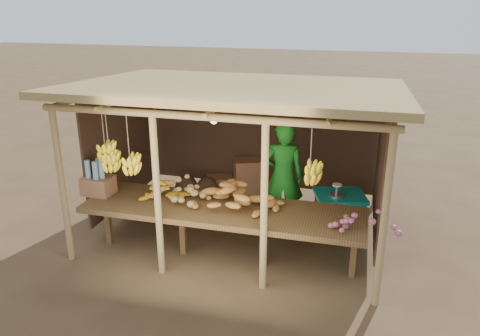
# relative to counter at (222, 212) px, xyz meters

# --- Properties ---
(ground) EXTENTS (60.00, 60.00, 0.00)m
(ground) POSITION_rel_counter_xyz_m (-0.00, 0.95, -0.74)
(ground) COLOR brown
(ground) RESTS_ON ground
(stall_structure) EXTENTS (4.70, 3.50, 2.43)m
(stall_structure) POSITION_rel_counter_xyz_m (-0.02, 0.81, 1.16)
(stall_structure) COLOR tan
(stall_structure) RESTS_ON ground
(counter) EXTENTS (3.90, 1.05, 0.80)m
(counter) POSITION_rel_counter_xyz_m (0.00, 0.00, 0.00)
(counter) COLOR brown
(counter) RESTS_ON ground
(potato_heap) EXTENTS (1.01, 0.78, 0.36)m
(potato_heap) POSITION_rel_counter_xyz_m (-0.66, 0.05, 0.24)
(potato_heap) COLOR tan
(potato_heap) RESTS_ON counter
(sweet_potato_heap) EXTENTS (1.26, 0.93, 0.36)m
(sweet_potato_heap) POSITION_rel_counter_xyz_m (0.17, 0.05, 0.24)
(sweet_potato_heap) COLOR #BA7930
(sweet_potato_heap) RESTS_ON counter
(onion_heap) EXTENTS (0.85, 0.55, 0.36)m
(onion_heap) POSITION_rel_counter_xyz_m (1.90, -0.19, 0.24)
(onion_heap) COLOR #B75971
(onion_heap) RESTS_ON counter
(banana_pile) EXTENTS (0.63, 0.41, 0.35)m
(banana_pile) POSITION_rel_counter_xyz_m (-0.90, 0.10, 0.24)
(banana_pile) COLOR gold
(banana_pile) RESTS_ON counter
(tomato_basin) EXTENTS (0.42, 0.42, 0.22)m
(tomato_basin) POSITION_rel_counter_xyz_m (-1.90, 0.05, 0.15)
(tomato_basin) COLOR navy
(tomato_basin) RESTS_ON counter
(bottle_box) EXTENTS (0.43, 0.34, 0.53)m
(bottle_box) POSITION_rel_counter_xyz_m (-1.90, 0.00, 0.27)
(bottle_box) COLOR #956243
(bottle_box) RESTS_ON counter
(vendor) EXTENTS (0.73, 0.56, 1.78)m
(vendor) POSITION_rel_counter_xyz_m (0.64, 1.15, 0.15)
(vendor) COLOR #1B7A1E
(vendor) RESTS_ON ground
(tarp_crate) EXTENTS (0.89, 0.82, 0.89)m
(tarp_crate) POSITION_rel_counter_xyz_m (1.53, 1.19, -0.38)
(tarp_crate) COLOR brown
(tarp_crate) RESTS_ON ground
(carton_stack) EXTENTS (1.09, 0.52, 0.76)m
(carton_stack) POSITION_rel_counter_xyz_m (-0.35, 2.15, -0.40)
(carton_stack) COLOR #956243
(carton_stack) RESTS_ON ground
(burlap_sacks) EXTENTS (0.83, 0.44, 0.59)m
(burlap_sacks) POSITION_rel_counter_xyz_m (-1.05, 1.81, -0.48)
(burlap_sacks) COLOR #4B3223
(burlap_sacks) RESTS_ON ground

